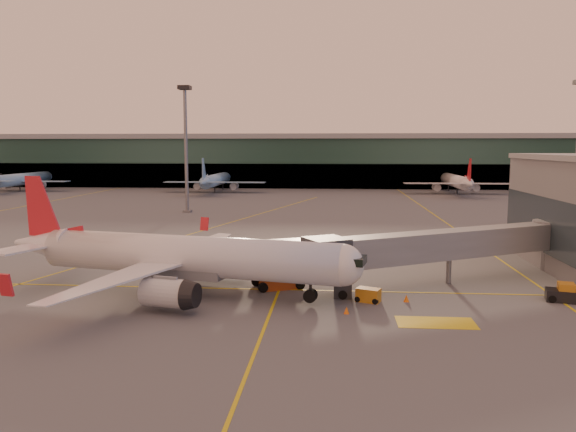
# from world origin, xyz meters

# --- Properties ---
(ground) EXTENTS (600.00, 600.00, 0.00)m
(ground) POSITION_xyz_m (0.00, 0.00, 0.00)
(ground) COLOR #4C4F54
(ground) RESTS_ON ground
(taxi_markings) EXTENTS (100.12, 173.00, 0.01)m
(taxi_markings) POSITION_xyz_m (-7.32, 44.49, 0.01)
(taxi_markings) COLOR gold
(taxi_markings) RESTS_ON ground
(terminal) EXTENTS (400.00, 20.00, 17.60)m
(terminal) POSITION_xyz_m (0.00, 141.79, 8.76)
(terminal) COLOR #19382D
(terminal) RESTS_ON ground
(mast_west_near) EXTENTS (2.40, 2.40, 25.60)m
(mast_west_near) POSITION_xyz_m (-20.00, 66.00, 14.86)
(mast_west_near) COLOR slate
(mast_west_near) RESTS_ON ground
(distant_aircraft_row) EXTENTS (350.00, 34.00, 13.00)m
(distant_aircraft_row) POSITION_xyz_m (10.83, 118.00, 0.00)
(distant_aircraft_row) COLOR #7EACD3
(distant_aircraft_row) RESTS_ON ground
(main_airplane) EXTENTS (34.90, 31.72, 10.61)m
(main_airplane) POSITION_xyz_m (-4.18, 2.71, 3.45)
(main_airplane) COLOR silver
(main_airplane) RESTS_ON ground
(jet_bridge) EXTENTS (29.07, 18.13, 5.44)m
(jet_bridge) POSITION_xyz_m (22.72, 9.64, 3.73)
(jet_bridge) COLOR slate
(jet_bridge) RESTS_ON ground
(catering_truck) EXTENTS (6.39, 4.61, 4.56)m
(catering_truck) POSITION_xyz_m (4.60, 5.58, 2.59)
(catering_truck) COLOR #BE491B
(catering_truck) RESTS_ON ground
(gpu_cart) EXTENTS (2.36, 1.91, 1.20)m
(gpu_cart) POSITION_xyz_m (13.16, 1.49, 0.58)
(gpu_cart) COLOR #BC7417
(gpu_cart) RESTS_ON ground
(pushback_tug) EXTENTS (3.52, 2.43, 1.65)m
(pushback_tug) POSITION_xyz_m (30.34, 2.92, 0.67)
(pushback_tug) COLOR black
(pushback_tug) RESTS_ON ground
(cone_nose) EXTENTS (0.49, 0.49, 0.62)m
(cone_nose) POSITION_xyz_m (16.48, 1.78, 0.30)
(cone_nose) COLOR orange
(cone_nose) RESTS_ON ground
(cone_wing_left) EXTENTS (0.43, 0.43, 0.55)m
(cone_wing_left) POSITION_xyz_m (-4.90, 19.65, 0.27)
(cone_wing_left) COLOR orange
(cone_wing_left) RESTS_ON ground
(cone_fwd) EXTENTS (0.45, 0.45, 0.57)m
(cone_fwd) POSITION_xyz_m (11.20, -2.21, 0.27)
(cone_fwd) COLOR orange
(cone_fwd) RESTS_ON ground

